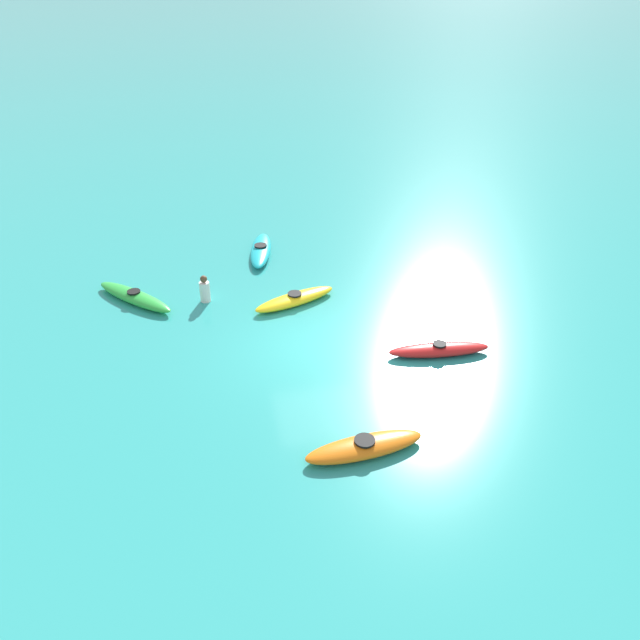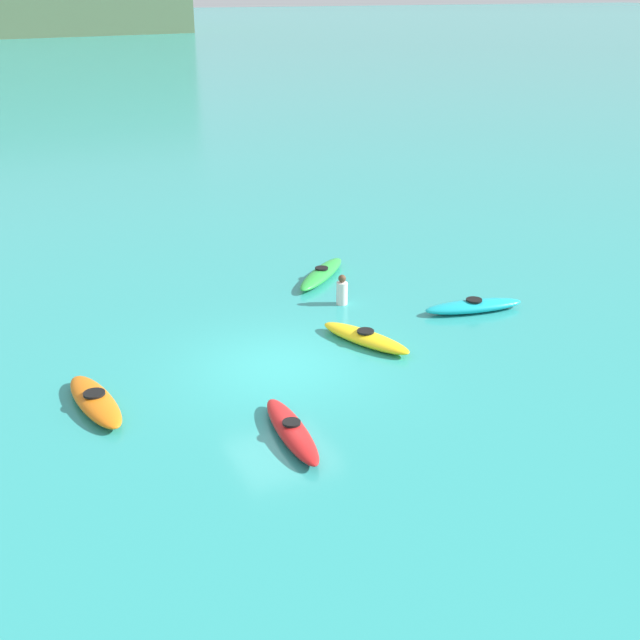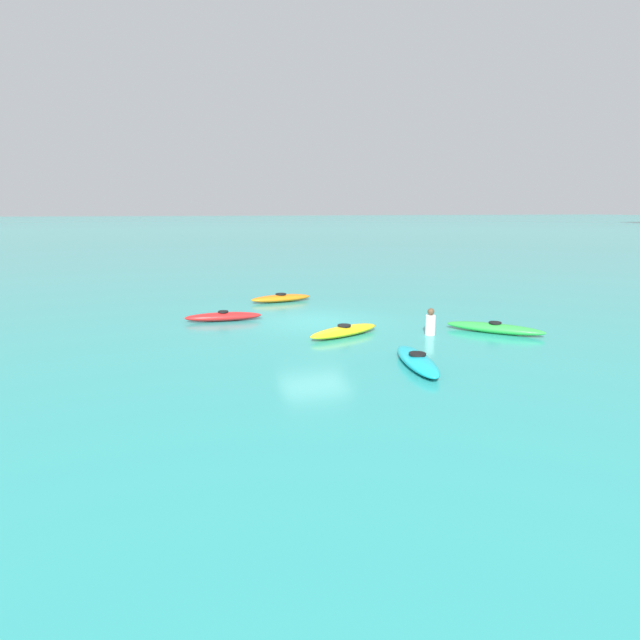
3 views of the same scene
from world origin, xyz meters
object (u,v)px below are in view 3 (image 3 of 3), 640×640
kayak_yellow (344,331)px  kayak_orange (281,298)px  kayak_cyan (417,361)px  person_near_shore (430,323)px  kayak_green (495,328)px  kayak_red (223,317)px

kayak_yellow → kayak_orange: bearing=-175.6°
kayak_cyan → person_near_shore: size_ratio=3.34×
kayak_yellow → kayak_green: bearing=77.9°
kayak_green → kayak_orange: bearing=-145.5°
kayak_cyan → person_near_shore: person_near_shore is taller
kayak_red → kayak_cyan: 8.31m
kayak_cyan → kayak_orange: bearing=-173.5°
kayak_green → kayak_red: (-4.53, -8.32, 0.00)m
kayak_green → kayak_cyan: same height
kayak_red → kayak_yellow: (3.48, 3.44, 0.00)m
kayak_green → kayak_orange: 9.56m
kayak_red → person_near_shore: person_near_shore is taller
kayak_green → person_near_shore: person_near_shore is taller
kayak_red → person_near_shore: size_ratio=3.18×
kayak_green → kayak_yellow: bearing=-102.1°
kayak_cyan → person_near_shore: bearing=146.3°
kayak_yellow → kayak_cyan: same height
kayak_orange → kayak_yellow: bearing=4.4°
kayak_red → kayak_orange: (-3.35, 2.91, 0.00)m
kayak_green → kayak_orange: size_ratio=0.97×
kayak_green → kayak_cyan: bearing=-57.4°
kayak_red → person_near_shore: bearing=56.0°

